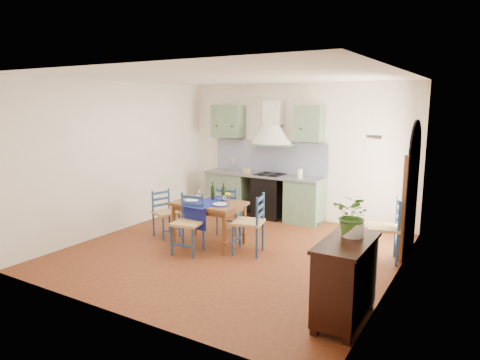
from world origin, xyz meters
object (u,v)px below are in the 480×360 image
at_px(dining_table, 209,207).
at_px(potted_plant, 354,216).
at_px(sideboard, 345,278).
at_px(chair_near, 188,223).

relative_size(dining_table, potted_plant, 2.44).
height_order(dining_table, sideboard, dining_table).
relative_size(chair_near, sideboard, 0.90).
distance_m(chair_near, potted_plant, 3.02).
xyz_separation_m(chair_near, sideboard, (2.85, -0.90, 0.02)).
distance_m(dining_table, chair_near, 0.54).
xyz_separation_m(dining_table, sideboard, (2.80, -1.41, -0.15)).
height_order(chair_near, sideboard, chair_near).
bearing_deg(potted_plant, sideboard, -93.20).
distance_m(chair_near, sideboard, 2.99).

